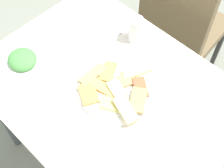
% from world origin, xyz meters
% --- Properties ---
extents(ground_plane, '(6.00, 6.00, 0.00)m').
position_xyz_m(ground_plane, '(0.00, 0.00, 0.00)').
color(ground_plane, gray).
extents(dining_table, '(1.04, 0.79, 0.75)m').
position_xyz_m(dining_table, '(0.00, 0.00, 0.66)').
color(dining_table, silver).
rests_on(dining_table, ground_plane).
extents(dining_chair, '(0.46, 0.46, 0.92)m').
position_xyz_m(dining_chair, '(-0.12, 0.69, 0.53)').
color(dining_chair, brown).
rests_on(dining_chair, ground_plane).
extents(pide_platter, '(0.32, 0.34, 0.04)m').
position_xyz_m(pide_platter, '(0.04, 0.01, 0.76)').
color(pide_platter, white).
rests_on(pide_platter, dining_table).
extents(salad_plate_greens, '(0.20, 0.20, 0.06)m').
position_xyz_m(salad_plate_greens, '(-0.34, -0.17, 0.77)').
color(salad_plate_greens, white).
rests_on(salad_plate_greens, dining_table).
extents(soda_can, '(0.09, 0.09, 0.12)m').
position_xyz_m(soda_can, '(-0.10, 0.27, 0.81)').
color(soda_can, silver).
rests_on(soda_can, dining_table).
extents(paper_napkin, '(0.16, 0.16, 0.00)m').
position_xyz_m(paper_napkin, '(-0.24, 0.23, 0.75)').
color(paper_napkin, white).
rests_on(paper_napkin, dining_table).
extents(fork, '(0.19, 0.04, 0.00)m').
position_xyz_m(fork, '(-0.24, 0.22, 0.75)').
color(fork, silver).
rests_on(fork, paper_napkin).
extents(spoon, '(0.16, 0.03, 0.00)m').
position_xyz_m(spoon, '(-0.24, 0.25, 0.75)').
color(spoon, silver).
rests_on(spoon, paper_napkin).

